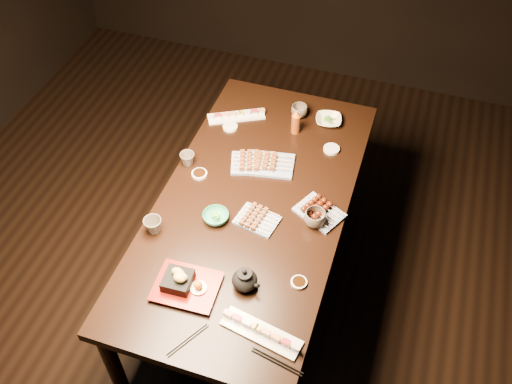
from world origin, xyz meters
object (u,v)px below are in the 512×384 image
condiment_bottle (296,121)px  yakitori_plate_left (253,160)px  sushi_platter_far (236,115)px  teapot (245,278)px  yakitori_plate_right (257,218)px  tempura_tray (186,282)px  yakitori_plate_center (270,161)px  edamame_bowl_green (216,217)px  edamame_bowl_cream (328,120)px  teacup_far_left (188,159)px  teacup_far_right (299,111)px  sushi_platter_near (261,331)px  teacup_near_left (153,226)px  dining_table (253,248)px  teacup_mid_right (315,218)px

condiment_bottle → yakitori_plate_left: bearing=-114.0°
sushi_platter_far → teapot: size_ratio=2.41×
yakitori_plate_right → tempura_tray: (-0.17, -0.45, 0.03)m
yakitori_plate_center → edamame_bowl_green: 0.45m
edamame_bowl_cream → teapot: (-0.09, -1.16, 0.04)m
teacup_far_left → teacup_far_right: size_ratio=0.84×
edamame_bowl_green → teacup_far_right: teacup_far_right is taller
sushi_platter_near → tempura_tray: size_ratio=1.24×
yakitori_plate_center → teapot: size_ratio=1.85×
sushi_platter_far → teacup_far_left: bearing=47.3°
teapot → condiment_bottle: condiment_bottle is taller
yakitori_plate_center → teacup_near_left: teacup_near_left is taller
condiment_bottle → dining_table: bearing=-96.0°
yakitori_plate_left → teacup_near_left: teacup_near_left is taller
dining_table → sushi_platter_near: sushi_platter_near is taller
condiment_bottle → sushi_platter_far: bearing=177.7°
teacup_far_right → condiment_bottle: bearing=-83.3°
tempura_tray → teapot: 0.25m
yakitori_plate_right → teacup_far_right: bearing=101.9°
yakitori_plate_center → yakitori_plate_right: size_ratio=1.25×
yakitori_plate_center → teapot: bearing=-90.5°
sushi_platter_far → condiment_bottle: 0.35m
sushi_platter_far → teacup_mid_right: teacup_mid_right is taller
edamame_bowl_cream → teacup_far_right: size_ratio=1.57×
yakitori_plate_left → tempura_tray: size_ratio=0.83×
tempura_tray → teacup_near_left: bearing=135.0°
yakitori_plate_left → edamame_bowl_cream: size_ratio=1.60×
dining_table → teacup_near_left: size_ratio=20.98×
yakitori_plate_right → condiment_bottle: condiment_bottle is taller
sushi_platter_near → edamame_bowl_green: (-0.39, 0.50, -0.00)m
teapot → teacup_far_left: bearing=146.6°
sushi_platter_far → dining_table: bearing=88.8°
edamame_bowl_green → tempura_tray: size_ratio=0.45×
sushi_platter_far → teacup_far_right: size_ratio=3.50×
teacup_far_left → condiment_bottle: 0.62m
teacup_far_right → condiment_bottle: condiment_bottle is taller
condiment_bottle → sushi_platter_near: bearing=-80.7°
dining_table → yakitori_plate_right: (0.06, -0.11, 0.40)m
dining_table → sushi_platter_far: bearing=114.5°
yakitori_plate_center → teacup_far_right: bearing=75.5°
yakitori_plate_left → condiment_bottle: size_ratio=1.50×
sushi_platter_far → teacup_near_left: teacup_near_left is taller
teacup_far_left → yakitori_plate_right: bearing=-28.7°
sushi_platter_near → tempura_tray: bearing=174.9°
sushi_platter_near → yakitori_plate_right: size_ratio=1.74×
yakitori_plate_left → teacup_near_left: (-0.30, -0.56, 0.01)m
sushi_platter_near → yakitori_plate_left: (-0.34, 0.91, 0.01)m
edamame_bowl_green → teapot: bearing=-50.7°
yakitori_plate_left → teapot: (0.20, -0.71, 0.03)m
yakitori_plate_right → edamame_bowl_cream: size_ratio=1.37×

